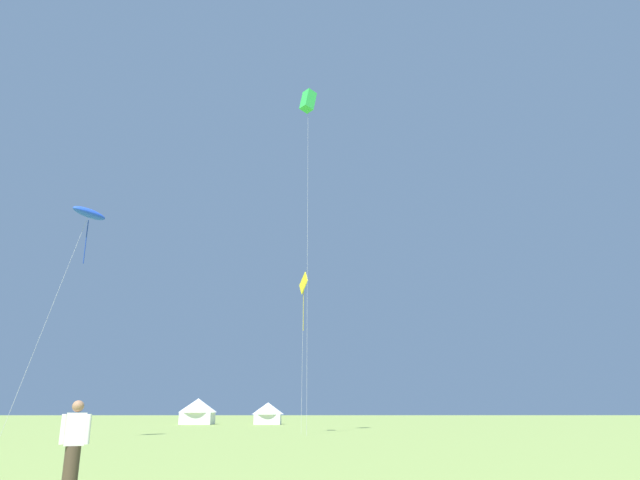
{
  "coord_description": "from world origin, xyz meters",
  "views": [
    {
      "loc": [
        -0.47,
        -4.86,
        1.54
      ],
      "look_at": [
        0.0,
        32.0,
        12.5
      ],
      "focal_mm": 32.27,
      "sensor_mm": 36.0,
      "label": 1
    }
  ],
  "objects_px": {
    "kite_blue_parafoil": "(89,214)",
    "kite_green_box": "(308,102)",
    "festival_tent_left": "(198,410)",
    "person_spectator": "(73,449)",
    "festival_tent_center": "(268,412)",
    "kite_yellow_diamond": "(303,287)"
  },
  "relations": [
    {
      "from": "person_spectator",
      "to": "festival_tent_left",
      "type": "xyz_separation_m",
      "value": [
        -8.84,
        58.42,
        0.76
      ]
    },
    {
      "from": "kite_green_box",
      "to": "person_spectator",
      "type": "height_order",
      "value": "kite_green_box"
    },
    {
      "from": "kite_green_box",
      "to": "festival_tent_center",
      "type": "height_order",
      "value": "kite_green_box"
    },
    {
      "from": "kite_blue_parafoil",
      "to": "kite_yellow_diamond",
      "type": "bearing_deg",
      "value": 37.06
    },
    {
      "from": "kite_blue_parafoil",
      "to": "festival_tent_left",
      "type": "distance_m",
      "value": 38.88
    },
    {
      "from": "kite_green_box",
      "to": "kite_blue_parafoil",
      "type": "bearing_deg",
      "value": -150.66
    },
    {
      "from": "kite_blue_parafoil",
      "to": "festival_tent_center",
      "type": "relative_size",
      "value": 3.53
    },
    {
      "from": "kite_blue_parafoil",
      "to": "person_spectator",
      "type": "relative_size",
      "value": 7.68
    },
    {
      "from": "kite_green_box",
      "to": "kite_yellow_diamond",
      "type": "bearing_deg",
      "value": 96.83
    },
    {
      "from": "kite_blue_parafoil",
      "to": "kite_green_box",
      "type": "height_order",
      "value": "kite_green_box"
    },
    {
      "from": "kite_yellow_diamond",
      "to": "festival_tent_left",
      "type": "bearing_deg",
      "value": 114.64
    },
    {
      "from": "kite_blue_parafoil",
      "to": "festival_tent_center",
      "type": "distance_m",
      "value": 39.83
    },
    {
      "from": "kite_green_box",
      "to": "person_spectator",
      "type": "xyz_separation_m",
      "value": [
        -4.09,
        -28.53,
        -23.94
      ]
    },
    {
      "from": "kite_blue_parafoil",
      "to": "festival_tent_left",
      "type": "height_order",
      "value": "kite_blue_parafoil"
    },
    {
      "from": "kite_blue_parafoil",
      "to": "kite_green_box",
      "type": "relative_size",
      "value": 0.52
    },
    {
      "from": "kite_blue_parafoil",
      "to": "person_spectator",
      "type": "bearing_deg",
      "value": -67.13
    },
    {
      "from": "kite_green_box",
      "to": "festival_tent_center",
      "type": "bearing_deg",
      "value": 99.05
    },
    {
      "from": "person_spectator",
      "to": "kite_green_box",
      "type": "bearing_deg",
      "value": 81.84
    },
    {
      "from": "person_spectator",
      "to": "festival_tent_center",
      "type": "height_order",
      "value": "festival_tent_center"
    },
    {
      "from": "festival_tent_left",
      "to": "festival_tent_center",
      "type": "xyz_separation_m",
      "value": [
        8.17,
        0.0,
        -0.25
      ]
    },
    {
      "from": "kite_yellow_diamond",
      "to": "festival_tent_left",
      "type": "xyz_separation_m",
      "value": [
        -12.65,
        27.58,
        -8.81
      ]
    },
    {
      "from": "kite_yellow_diamond",
      "to": "person_spectator",
      "type": "distance_m",
      "value": 32.52
    }
  ]
}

